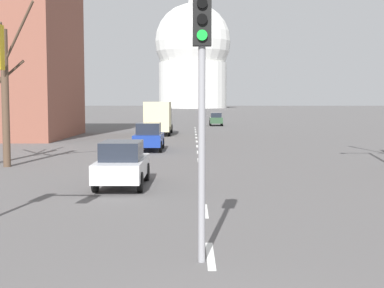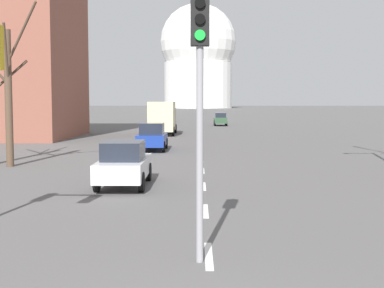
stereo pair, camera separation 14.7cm
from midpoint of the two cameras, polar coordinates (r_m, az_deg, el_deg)
lane_stripe_0 at (r=11.23m, az=1.47°, el=-11.80°), size 0.16×2.00×0.01m
lane_stripe_1 at (r=15.59m, az=1.01°, el=-7.14°), size 0.16×2.00×0.01m
lane_stripe_2 at (r=20.02m, az=0.75°, el=-4.53°), size 0.16×2.00×0.01m
lane_stripe_3 at (r=24.47m, az=0.59°, el=-2.87°), size 0.16×2.00×0.01m
lane_stripe_4 at (r=28.94m, az=0.48°, el=-1.72°), size 0.16×2.00×0.01m
lane_stripe_5 at (r=33.42m, az=0.40°, el=-0.88°), size 0.16×2.00×0.01m
lane_stripe_6 at (r=37.90m, az=0.34°, el=-0.23°), size 0.16×2.00×0.01m
lane_stripe_7 at (r=42.39m, az=0.29°, el=0.27°), size 0.16×2.00×0.01m
lane_stripe_8 at (r=46.88m, az=0.25°, el=0.68°), size 0.16×2.00×0.01m
lane_stripe_9 at (r=51.37m, az=0.22°, el=1.02°), size 0.16×2.00×0.01m
lane_stripe_10 at (r=55.86m, az=0.19°, el=1.31°), size 0.16×2.00×0.01m
lane_stripe_11 at (r=60.35m, az=0.17°, el=1.55°), size 0.16×2.00×0.01m
lane_stripe_12 at (r=64.85m, az=0.15°, el=1.76°), size 0.16×2.00×0.01m
traffic_signal_centre_tall at (r=10.35m, az=0.53°, el=7.39°), size 0.36×0.34×5.29m
sedan_near_left at (r=70.29m, az=2.39°, el=2.67°), size 1.69×4.04×1.70m
sedan_near_right at (r=20.08m, az=-7.76°, el=-2.07°), size 1.75×4.42×1.70m
sedan_mid_centre at (r=34.64m, az=-4.86°, el=0.79°), size 1.81×4.43×1.80m
sedan_far_left at (r=85.14m, az=-3.25°, el=2.95°), size 1.88×4.54×1.59m
delivery_truck at (r=51.05m, az=-3.79°, el=2.90°), size 2.44×7.20×3.14m
bare_tree_left_far at (r=27.27m, az=-19.56°, el=5.26°), size 3.30×1.52×7.75m
capitol_dome at (r=261.23m, az=-0.06°, el=9.35°), size 36.42×36.42×51.44m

